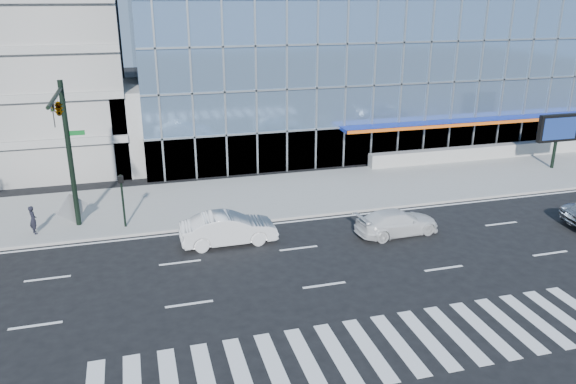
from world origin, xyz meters
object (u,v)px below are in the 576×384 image
traffic_signal (62,124)px  marquee_sign (558,129)px  white_sedan (228,229)px  pedestrian (33,220)px  ped_signal_post (122,193)px  tilted_panel (73,209)px  white_suv (397,222)px

traffic_signal → marquee_sign: bearing=5.9°
white_sedan → pedestrian: 10.55m
ped_signal_post → traffic_signal: bearing=-171.5°
pedestrian → tilted_panel: (1.94, 0.82, 0.13)m
traffic_signal → ped_signal_post: (2.50, 0.37, -4.02)m
ped_signal_post → white_suv: 14.96m
ped_signal_post → marquee_sign: size_ratio=0.75×
tilted_panel → white_sedan: bearing=-59.0°
ped_signal_post → marquee_sign: marquee_sign is taller
ped_signal_post → white_suv: (14.15, -4.61, -1.47)m
marquee_sign → ped_signal_post: bearing=-174.3°
ped_signal_post → marquee_sign: bearing=5.7°
traffic_signal → ped_signal_post: 4.75m
white_suv → ped_signal_post: bearing=67.0°
marquee_sign → pedestrian: 35.35m
white_suv → white_sedan: bearing=77.0°
ped_signal_post → pedestrian: (-4.69, 0.40, -1.21)m
white_suv → white_sedan: 9.07m
white_suv → pedestrian: size_ratio=2.97×
white_sedan → tilted_panel: size_ratio=3.82×
marquee_sign → white_suv: 18.21m
marquee_sign → tilted_panel: 33.36m
white_suv → pedestrian: (-18.84, 5.00, 0.26)m
white_sedan → pedestrian: pedestrian is taller
white_sedan → tilted_panel: (-7.92, 4.56, 0.25)m
pedestrian → tilted_panel: bearing=-91.7°
pedestrian → tilted_panel: size_ratio=1.20×
ped_signal_post → pedestrian: ped_signal_post is taller
ped_signal_post → pedestrian: size_ratio=1.92×
marquee_sign → pedestrian: (-35.19, -2.65, -2.13)m
marquee_sign → tilted_panel: size_ratio=3.08×
traffic_signal → marquee_sign: size_ratio=2.00×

